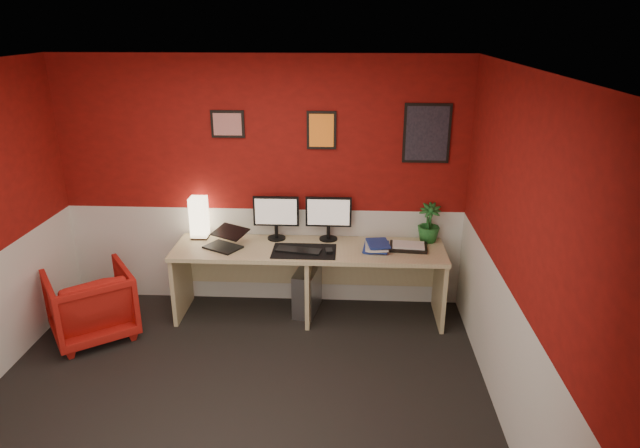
{
  "coord_description": "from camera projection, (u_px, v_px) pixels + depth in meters",
  "views": [
    {
      "loc": [
        0.85,
        -3.5,
        2.79
      ],
      "look_at": [
        0.6,
        1.21,
        1.05
      ],
      "focal_mm": 31.28,
      "sensor_mm": 36.0,
      "label": 1
    }
  ],
  "objects": [
    {
      "name": "shoji_lamp",
      "position": [
        199.0,
        219.0,
        5.51
      ],
      "size": [
        0.16,
        0.16,
        0.4
      ],
      "primitive_type": "cube",
      "color": "#FFE5B2",
      "rests_on": "desk"
    },
    {
      "name": "wainscot_back",
      "position": [
        265.0,
        255.0,
        5.75
      ],
      "size": [
        4.0,
        0.01,
        1.0
      ],
      "primitive_type": "cube",
      "color": "silver",
      "rests_on": "ground"
    },
    {
      "name": "potted_plant",
      "position": [
        429.0,
        223.0,
        5.42
      ],
      "size": [
        0.25,
        0.25,
        0.38
      ],
      "primitive_type": "imported",
      "rotation": [
        0.0,
        0.0,
        -0.19
      ],
      "color": "#19591E",
      "rests_on": "desk"
    },
    {
      "name": "art_left",
      "position": [
        228.0,
        124.0,
        5.29
      ],
      "size": [
        0.32,
        0.02,
        0.26
      ],
      "primitive_type": "cube",
      "color": "red",
      "rests_on": "wall_back"
    },
    {
      "name": "wall_back",
      "position": [
        262.0,
        185.0,
        5.5
      ],
      "size": [
        4.0,
        0.01,
        2.5
      ],
      "primitive_type": "cube",
      "color": "maroon",
      "rests_on": "ground"
    },
    {
      "name": "keyboard",
      "position": [
        298.0,
        250.0,
        5.24
      ],
      "size": [
        0.44,
        0.21,
        0.02
      ],
      "primitive_type": "cube",
      "rotation": [
        0.0,
        0.0,
        -0.18
      ],
      "color": "black",
      "rests_on": "desk_mat"
    },
    {
      "name": "wall_right",
      "position": [
        517.0,
        262.0,
        3.76
      ],
      "size": [
        0.01,
        3.5,
        2.5
      ],
      "primitive_type": "cube",
      "color": "maroon",
      "rests_on": "ground"
    },
    {
      "name": "desk_mat",
      "position": [
        304.0,
        251.0,
        5.25
      ],
      "size": [
        0.6,
        0.38,
        0.01
      ],
      "primitive_type": "cube",
      "color": "black",
      "rests_on": "desk"
    },
    {
      "name": "mouse",
      "position": [
        329.0,
        251.0,
        5.2
      ],
      "size": [
        0.07,
        0.11,
        0.03
      ],
      "primitive_type": "cube",
      "rotation": [
        0.0,
        0.0,
        0.11
      ],
      "color": "black",
      "rests_on": "desk_mat"
    },
    {
      "name": "zen_tray",
      "position": [
        408.0,
        247.0,
        5.31
      ],
      "size": [
        0.37,
        0.28,
        0.03
      ],
      "primitive_type": "cube",
      "rotation": [
        0.0,
        0.0,
        -0.09
      ],
      "color": "black",
      "rests_on": "desk"
    },
    {
      "name": "art_right",
      "position": [
        427.0,
        133.0,
        5.22
      ],
      "size": [
        0.44,
        0.02,
        0.56
      ],
      "primitive_type": "cube",
      "color": "black",
      "rests_on": "wall_back"
    },
    {
      "name": "pc_tower",
      "position": [
        307.0,
        290.0,
        5.6
      ],
      "size": [
        0.28,
        0.48,
        0.45
      ],
      "primitive_type": "cube",
      "rotation": [
        0.0,
        0.0,
        -0.18
      ],
      "color": "#99999E",
      "rests_on": "ground"
    },
    {
      "name": "art_center",
      "position": [
        322.0,
        130.0,
        5.26
      ],
      "size": [
        0.28,
        0.02,
        0.36
      ],
      "primitive_type": "cube",
      "color": "orange",
      "rests_on": "wall_back"
    },
    {
      "name": "monitor_right",
      "position": [
        328.0,
        212.0,
        5.43
      ],
      "size": [
        0.45,
        0.06,
        0.58
      ],
      "primitive_type": "cube",
      "color": "black",
      "rests_on": "desk"
    },
    {
      "name": "wall_front",
      "position": [
        131.0,
        431.0,
        2.22
      ],
      "size": [
        4.0,
        0.01,
        2.5
      ],
      "primitive_type": "cube",
      "color": "maroon",
      "rests_on": "ground"
    },
    {
      "name": "desk",
      "position": [
        309.0,
        282.0,
        5.46
      ],
      "size": [
        2.6,
        0.65,
        0.73
      ],
      "primitive_type": "cube",
      "color": "tan",
      "rests_on": "ground"
    },
    {
      "name": "laptop",
      "position": [
        222.0,
        237.0,
        5.29
      ],
      "size": [
        0.4,
        0.36,
        0.22
      ],
      "primitive_type": "cube",
      "rotation": [
        0.0,
        0.0,
        -0.52
      ],
      "color": "black",
      "rests_on": "desk"
    },
    {
      "name": "book_middle",
      "position": [
        365.0,
        245.0,
        5.28
      ],
      "size": [
        0.22,
        0.3,
        0.02
      ],
      "primitive_type": "imported",
      "rotation": [
        0.0,
        0.0,
        -0.02
      ],
      "color": "silver",
      "rests_on": "book_bottom"
    },
    {
      "name": "monitor_left",
      "position": [
        276.0,
        211.0,
        5.45
      ],
      "size": [
        0.45,
        0.06,
        0.58
      ],
      "primitive_type": "cube",
      "color": "black",
      "rests_on": "desk"
    },
    {
      "name": "armchair",
      "position": [
        91.0,
        304.0,
        5.13
      ],
      "size": [
        0.99,
        0.99,
        0.65
      ],
      "primitive_type": "imported",
      "rotation": [
        0.0,
        0.0,
        3.77
      ],
      "color": "red",
      "rests_on": "ground"
    },
    {
      "name": "wainscot_right",
      "position": [
        504.0,
        357.0,
        4.02
      ],
      "size": [
        0.01,
        3.5,
        1.0
      ],
      "primitive_type": "cube",
      "color": "silver",
      "rests_on": "ground"
    },
    {
      "name": "book_bottom",
      "position": [
        364.0,
        247.0,
        5.32
      ],
      "size": [
        0.27,
        0.34,
        0.03
      ],
      "primitive_type": "imported",
      "rotation": [
        0.0,
        0.0,
        -0.12
      ],
      "color": "navy",
      "rests_on": "desk"
    },
    {
      "name": "ceiling",
      "position": [
        212.0,
        69.0,
        3.42
      ],
      "size": [
        4.0,
        3.5,
        0.01
      ],
      "primitive_type": "cube",
      "color": "white",
      "rests_on": "ground"
    },
    {
      "name": "ground",
      "position": [
        234.0,
        404.0,
        4.29
      ],
      "size": [
        4.0,
        3.5,
        0.01
      ],
      "primitive_type": "cube",
      "color": "black",
      "rests_on": "ground"
    },
    {
      "name": "book_top",
      "position": [
        368.0,
        244.0,
        5.25
      ],
      "size": [
        0.23,
        0.29,
        0.03
      ],
      "primitive_type": "imported",
      "rotation": [
        0.0,
        0.0,
        0.14
      ],
      "color": "navy",
      "rests_on": "book_middle"
    }
  ]
}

